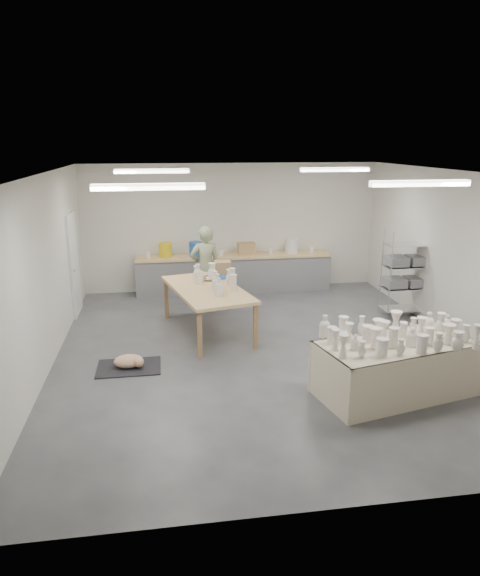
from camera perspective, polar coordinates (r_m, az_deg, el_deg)
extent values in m
plane|color=#424449|center=(8.94, 2.69, -6.97)|extent=(8.00, 8.00, 0.00)
cube|color=white|center=(8.24, 2.96, 12.54)|extent=(7.00, 8.00, 0.02)
cube|color=silver|center=(12.33, -0.91, 6.75)|extent=(7.00, 0.02, 3.00)
cube|color=silver|center=(4.81, 12.44, -8.76)|extent=(7.00, 0.02, 3.00)
cube|color=silver|center=(8.50, -20.99, 1.42)|extent=(0.02, 8.00, 3.00)
cube|color=silver|center=(9.77, 23.39, 2.96)|extent=(0.02, 8.00, 3.00)
cube|color=white|center=(11.08, -17.94, 2.53)|extent=(0.05, 0.90, 2.10)
cube|color=white|center=(6.58, -10.12, 11.01)|extent=(1.40, 0.12, 0.08)
cube|color=white|center=(7.44, 19.38, 10.92)|extent=(1.40, 0.12, 0.08)
cube|color=white|center=(10.07, -9.77, 12.68)|extent=(1.40, 0.12, 0.08)
cube|color=white|center=(10.65, 10.49, 12.82)|extent=(1.40, 0.12, 0.08)
cube|color=tan|center=(12.14, -0.69, 3.57)|extent=(4.60, 0.60, 0.06)
cube|color=slate|center=(12.25, -0.68, 1.51)|extent=(4.60, 0.55, 0.84)
cylinder|color=gold|center=(11.98, -8.31, 4.22)|extent=(0.30, 0.30, 0.34)
cylinder|color=#1F4EA8|center=(12.01, -4.96, 4.35)|extent=(0.30, 0.30, 0.34)
cylinder|color=white|center=(12.37, 5.77, 4.67)|extent=(0.30, 0.30, 0.34)
cube|color=#9E764C|center=(12.15, 0.72, 4.40)|extent=(0.40, 0.30, 0.28)
cylinder|color=white|center=(12.01, -10.20, 3.67)|extent=(0.10, 0.10, 0.14)
cylinder|color=white|center=(12.08, -2.10, 3.99)|extent=(0.10, 0.10, 0.14)
cylinder|color=white|center=(12.27, 3.49, 4.16)|extent=(0.10, 0.10, 0.14)
cylinder|color=white|center=(12.52, 7.98, 4.27)|extent=(0.10, 0.10, 0.14)
cylinder|color=silver|center=(10.57, 16.40, 1.19)|extent=(0.02, 0.02, 1.80)
cylinder|color=silver|center=(10.95, 20.39, 1.34)|extent=(0.02, 0.02, 1.80)
cylinder|color=silver|center=(10.96, 15.44, 1.78)|extent=(0.02, 0.02, 1.80)
cylinder|color=silver|center=(11.32, 19.33, 1.90)|extent=(0.02, 0.02, 1.80)
cube|color=silver|center=(11.15, 17.59, -2.18)|extent=(0.88, 0.48, 0.02)
cube|color=silver|center=(11.02, 17.78, 0.05)|extent=(0.88, 0.48, 0.02)
cube|color=silver|center=(10.91, 17.98, 2.32)|extent=(0.88, 0.48, 0.02)
cube|color=silver|center=(10.82, 18.18, 4.64)|extent=(0.88, 0.48, 0.02)
cube|color=slate|center=(10.89, 16.80, 0.61)|extent=(0.38, 0.42, 0.18)
cube|color=slate|center=(11.09, 18.85, 0.69)|extent=(0.38, 0.42, 0.18)
cube|color=slate|center=(10.79, 16.99, 2.91)|extent=(0.38, 0.42, 0.18)
cube|color=slate|center=(10.98, 19.06, 2.96)|extent=(0.38, 0.42, 0.18)
cube|color=olive|center=(7.69, 16.84, -8.88)|extent=(2.11, 1.31, 0.67)
cube|color=beige|center=(7.53, 17.09, -5.96)|extent=(2.39, 1.51, 0.03)
cube|color=beige|center=(7.27, 18.57, -10.12)|extent=(2.16, 0.52, 0.77)
cube|color=beige|center=(8.09, 15.35, -7.12)|extent=(2.16, 0.52, 0.77)
cube|color=tan|center=(9.53, -3.69, -0.16)|extent=(1.67, 2.52, 0.06)
cube|color=olive|center=(8.61, -6.35, -5.07)|extent=(0.08, 0.08, 0.81)
cube|color=olive|center=(8.70, 0.36, -4.73)|extent=(0.08, 0.08, 0.81)
cube|color=olive|center=(10.67, -6.89, -0.90)|extent=(0.08, 0.08, 0.81)
cube|color=olive|center=(10.74, -1.47, -0.67)|extent=(0.08, 0.08, 0.81)
ellipsoid|color=silver|center=(10.03, -3.40, 1.14)|extent=(0.26, 0.26, 0.12)
cylinder|color=#1F4EA8|center=(10.19, -2.19, 1.20)|extent=(0.26, 0.26, 0.03)
cylinder|color=white|center=(10.24, -4.36, 1.49)|extent=(0.11, 0.11, 0.12)
cube|color=#9E764C|center=(10.42, -1.95, 2.24)|extent=(0.32, 0.26, 0.28)
cube|color=black|center=(8.47, -12.23, -8.59)|extent=(1.00, 0.70, 0.02)
ellipsoid|color=white|center=(8.43, -12.27, -7.92)|extent=(0.56, 0.48, 0.20)
sphere|color=white|center=(8.32, -11.22, -8.07)|extent=(0.17, 0.17, 0.17)
imported|color=gray|center=(10.93, -3.89, 2.27)|extent=(0.71, 0.53, 1.79)
cylinder|color=red|center=(11.35, -3.95, -0.45)|extent=(0.32, 0.32, 0.04)
cylinder|color=silver|center=(11.40, -3.29, -1.11)|extent=(0.02, 0.02, 0.27)
cylinder|color=silver|center=(11.49, -4.31, -0.99)|extent=(0.02, 0.02, 0.27)
cylinder|color=silver|center=(11.28, -4.21, -1.32)|extent=(0.02, 0.02, 0.27)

